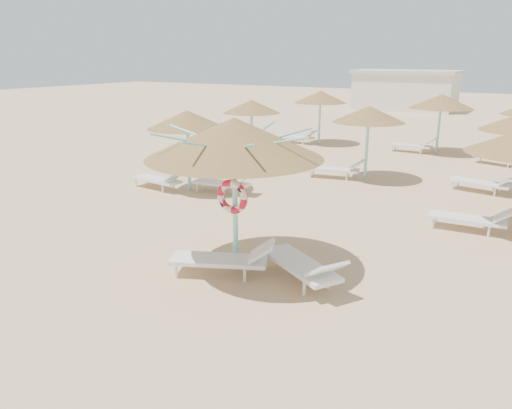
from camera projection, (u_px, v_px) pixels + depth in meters
The scene contains 6 objects.
ground at pixel (240, 274), 10.43m from camera, with size 120.00×120.00×0.00m, color tan.
main_palapa at pixel (234, 139), 9.86m from camera, with size 3.59×3.59×3.21m.
lounger_main_a at pixel (226, 259), 10.25m from camera, with size 2.21×1.45×0.78m.
lounger_main_b at pixel (304, 265), 9.88m from camera, with size 2.25×1.72×0.81m.
palapa_field at pixel (423, 116), 17.54m from camera, with size 18.34×14.02×2.73m.
service_hut at pixel (405, 90), 41.69m from camera, with size 8.40×4.40×3.25m.
Camera 1 is at (5.20, -8.05, 4.37)m, focal length 35.00 mm.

